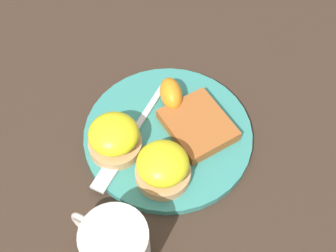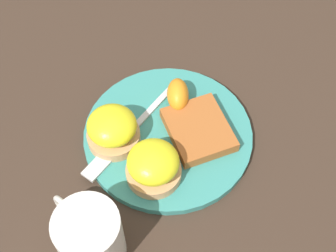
{
  "view_description": "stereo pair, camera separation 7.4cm",
  "coord_description": "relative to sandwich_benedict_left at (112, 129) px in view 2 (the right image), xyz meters",
  "views": [
    {
      "loc": [
        -0.24,
        0.33,
        0.65
      ],
      "look_at": [
        0.0,
        0.0,
        0.03
      ],
      "focal_mm": 50.0,
      "sensor_mm": 36.0,
      "label": 1
    },
    {
      "loc": [
        -0.29,
        0.29,
        0.65
      ],
      "look_at": [
        0.0,
        0.0,
        0.03
      ],
      "focal_mm": 50.0,
      "sensor_mm": 36.0,
      "label": 2
    }
  ],
  "objects": [
    {
      "name": "ground_plane",
      "position": [
        -0.05,
        -0.07,
        -0.04
      ],
      "size": [
        1.1,
        1.1,
        0.0
      ],
      "primitive_type": "plane",
      "color": "#38281E"
    },
    {
      "name": "plate",
      "position": [
        -0.05,
        -0.07,
        -0.04
      ],
      "size": [
        0.27,
        0.27,
        0.01
      ],
      "primitive_type": "cylinder",
      "color": "teal",
      "rests_on": "ground_plane"
    },
    {
      "name": "sandwich_benedict_left",
      "position": [
        0.0,
        0.0,
        0.0
      ],
      "size": [
        0.08,
        0.08,
        0.06
      ],
      "color": "tan",
      "rests_on": "plate"
    },
    {
      "name": "sandwich_benedict_right",
      "position": [
        -0.09,
        -0.0,
        0.0
      ],
      "size": [
        0.08,
        0.08,
        0.06
      ],
      "color": "tan",
      "rests_on": "plate"
    },
    {
      "name": "hashbrown_patty",
      "position": [
        -0.09,
        -0.1,
        -0.02
      ],
      "size": [
        0.14,
        0.13,
        0.02
      ],
      "primitive_type": "cube",
      "rotation": [
        0.0,
        0.0,
        -0.41
      ],
      "color": "#A55927",
      "rests_on": "plate"
    },
    {
      "name": "orange_wedge",
      "position": [
        -0.02,
        -0.12,
        -0.01
      ],
      "size": [
        0.07,
        0.07,
        0.04
      ],
      "primitive_type": "ellipsoid",
      "rotation": [
        0.0,
        0.0,
        2.4
      ],
      "color": "orange",
      "rests_on": "plate"
    },
    {
      "name": "fork",
      "position": [
        -0.01,
        -0.02,
        -0.03
      ],
      "size": [
        0.05,
        0.23,
        0.0
      ],
      "color": "silver",
      "rests_on": "plate"
    },
    {
      "name": "cup",
      "position": [
        -0.11,
        0.14,
        0.01
      ],
      "size": [
        0.12,
        0.09,
        0.1
      ],
      "color": "silver",
      "rests_on": "ground_plane"
    }
  ]
}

